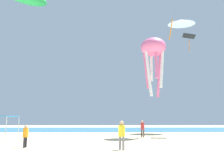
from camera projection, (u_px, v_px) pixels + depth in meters
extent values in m
cube|color=beige|center=(83.00, 152.00, 13.96)|extent=(110.00, 110.00, 0.10)
cube|color=teal|center=(100.00, 129.00, 42.58)|extent=(110.00, 18.46, 0.03)
cylinder|color=#B2B2B7|center=(6.00, 130.00, 18.23)|extent=(0.07, 0.07, 2.20)
cylinder|color=#B2B2B7|center=(18.00, 129.00, 20.76)|extent=(0.07, 0.07, 2.20)
cylinder|color=black|center=(24.00, 143.00, 15.69)|extent=(0.14, 0.14, 0.72)
cylinder|color=black|center=(26.00, 142.00, 15.96)|extent=(0.14, 0.14, 0.72)
cylinder|color=orange|center=(26.00, 133.00, 15.93)|extent=(0.38, 0.38, 0.63)
sphere|color=tan|center=(26.00, 127.00, 15.99)|extent=(0.23, 0.23, 0.23)
cylinder|color=brown|center=(144.00, 133.00, 24.97)|extent=(0.16, 0.16, 0.83)
cylinder|color=brown|center=(142.00, 133.00, 25.23)|extent=(0.16, 0.16, 0.83)
cylinder|color=red|center=(142.00, 126.00, 25.22)|extent=(0.43, 0.43, 0.72)
sphere|color=tan|center=(142.00, 122.00, 25.29)|extent=(0.27, 0.27, 0.27)
cylinder|color=slate|center=(120.00, 143.00, 14.82)|extent=(0.17, 0.17, 0.86)
cylinder|color=slate|center=(123.00, 143.00, 14.56)|extent=(0.17, 0.17, 0.86)
cylinder|color=yellow|center=(122.00, 131.00, 14.81)|extent=(0.45, 0.45, 0.74)
sphere|color=tan|center=(122.00, 123.00, 14.89)|extent=(0.28, 0.28, 0.28)
cone|color=white|center=(181.00, 22.00, 36.80)|extent=(4.86, 4.91, 1.20)
cylinder|color=orange|center=(171.00, 29.00, 36.32)|extent=(0.38, 1.77, 3.07)
ellipsoid|color=pink|center=(153.00, 47.00, 26.47)|extent=(3.28, 3.28, 2.13)
cylinder|color=pink|center=(156.00, 64.00, 25.24)|extent=(0.37, 0.65, 3.30)
cylinder|color=white|center=(162.00, 69.00, 25.71)|extent=(0.72, 0.49, 4.28)
cylinder|color=pink|center=(159.00, 75.00, 26.51)|extent=(0.75, 0.64, 5.26)
cylinder|color=white|center=(151.00, 68.00, 27.00)|extent=(0.37, 0.65, 3.30)
cylinder|color=pink|center=(146.00, 71.00, 26.38)|extent=(0.72, 0.49, 4.28)
cylinder|color=white|center=(149.00, 73.00, 25.42)|extent=(0.75, 0.64, 5.26)
cube|color=black|center=(189.00, 36.00, 29.16)|extent=(1.79, 1.81, 0.38)
cylinder|color=orange|center=(189.00, 45.00, 28.97)|extent=(0.09, 0.09, 1.63)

